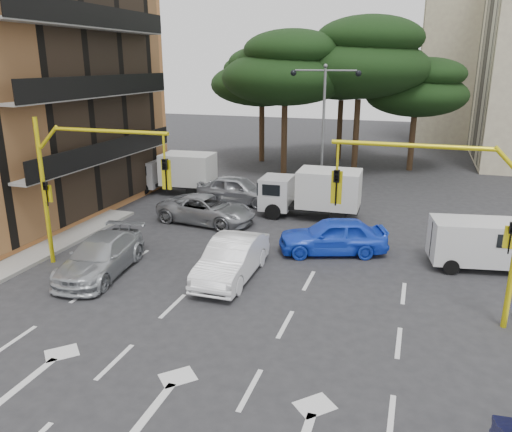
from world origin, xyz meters
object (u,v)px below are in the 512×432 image
Objects in this scene: street_lamp_center at (324,108)px; car_blue_compact at (333,236)px; car_silver_wagon at (101,256)px; car_silver_cross_b at (237,190)px; box_truck_a at (174,173)px; car_white_hatch at (232,259)px; van_white at (483,244)px; signal_mast_right at (457,204)px; box_truck_b at (311,193)px; car_silver_cross_a at (207,209)px; signal_mast_left at (80,174)px.

car_blue_compact is (2.34, -9.32, -4.63)m from street_lamp_center.
street_lamp_center is 16.24m from car_silver_wagon.
car_silver_cross_b is 0.92× the size of box_truck_a.
car_blue_compact is at bearing 49.22° from car_white_hatch.
car_white_hatch is 1.17× the size of van_white.
box_truck_a is at bearing -141.40° from car_blue_compact.
box_truck_a is (-15.80, 11.97, -2.59)m from signal_mast_right.
signal_mast_right reaches higher than car_silver_cross_b.
box_truck_b is (-8.06, 4.67, 0.30)m from van_white.
street_lamp_center is at bearing 85.54° from car_white_hatch.
car_silver_cross_a is at bearing -126.83° from car_blue_compact.
van_white is 0.76× the size of box_truck_b.
street_lamp_center is 10.66m from car_blue_compact.
signal_mast_left is at bearing 180.00° from signal_mast_right.
signal_mast_left is 1.25× the size of car_silver_cross_b.
signal_mast_right is 13.15m from car_silver_wagon.
signal_mast_left is 1.29× the size of car_blue_compact.
signal_mast_right is at bearing -27.51° from van_white.
box_truck_a reaches higher than car_white_hatch.
box_truck_b reaches higher than car_silver_cross_a.
signal_mast_right is at bearing -131.28° from box_truck_a.
car_white_hatch is at bearing -76.33° from van_white.
signal_mast_left reaches higher than car_blue_compact.
car_silver_cross_a is at bearing -123.23° from street_lamp_center.
van_white is (8.36, -9.09, -4.41)m from street_lamp_center.
car_white_hatch is 0.93× the size of car_silver_cross_a.
street_lamp_center reaches higher than signal_mast_left.
signal_mast_right is 7.18m from car_blue_compact.
box_truck_b reaches higher than car_blue_compact.
car_silver_cross_b reaches higher than car_blue_compact.
van_white is at bearing 73.46° from car_blue_compact.
box_truck_a is at bearing 142.87° from signal_mast_right.
car_silver_cross_a is 5.60m from box_truck_b.
car_white_hatch is 8.83m from box_truck_b.
car_silver_cross_a is (-4.61, -7.04, -4.72)m from street_lamp_center.
car_blue_compact is (3.24, 3.83, 0.01)m from car_white_hatch.
van_white is (15.16, 4.92, -2.87)m from signal_mast_left.
van_white is 9.32m from box_truck_b.
street_lamp_center reaches higher than car_silver_cross_a.
box_truck_a is at bearing 100.40° from signal_mast_left.
car_white_hatch is at bearing -159.52° from car_silver_cross_b.
van_white reaches higher than car_silver_cross_b.
car_white_hatch is at bearing 170.60° from box_truck_b.
signal_mast_right is 13.75m from car_silver_cross_a.
van_white is (12.97, -2.05, 0.30)m from car_silver_cross_a.
signal_mast_left is 12.21m from box_truck_b.
car_blue_compact is at bearing -101.19° from car_silver_cross_a.
car_silver_cross_a is at bearing 178.55° from car_silver_cross_b.
box_truck_b is at bearing -108.49° from box_truck_a.
box_truck_b is at bearing -176.06° from car_blue_compact.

